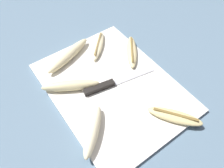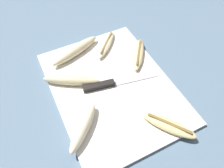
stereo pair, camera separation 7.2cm
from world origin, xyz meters
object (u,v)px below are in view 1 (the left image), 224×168
Objects in this scene: banana_spotted_left at (175,116)px; banana_cream_curved at (68,55)px; knife at (107,85)px; banana_bright_far at (93,131)px; banana_mellow_near at (132,51)px; banana_soft_right at (71,86)px; banana_pale_long at (98,46)px.

banana_spotted_left is 0.42m from banana_cream_curved.
knife is 1.84× the size of banana_bright_far.
banana_mellow_near is 1.08× the size of banana_bright_far.
banana_pale_long is at bearing 121.51° from banana_soft_right.
banana_bright_far is (0.18, -0.03, 0.00)m from banana_soft_right.
banana_pale_long is (-0.39, -0.02, -0.00)m from banana_spotted_left.
banana_cream_curved is at bearing -157.38° from knife.
banana_soft_right is (0.11, -0.18, 0.01)m from banana_pale_long.
knife is 0.24m from banana_spotted_left.
banana_bright_far reaches higher than banana_spotted_left.
knife is 1.24× the size of banana_cream_curved.
knife is 1.70× the size of banana_mellow_near.
banana_soft_right is (-0.06, -0.10, 0.01)m from knife.
banana_spotted_left is at bearing 35.40° from banana_soft_right.
banana_spotted_left is at bearing 66.18° from banana_bright_far.
banana_mellow_near is at bearing 60.74° from banana_cream_curved.
banana_bright_far is (0.19, -0.29, 0.01)m from banana_mellow_near.
banana_spotted_left and banana_pale_long have the same top height.
banana_soft_right reaches higher than banana_spotted_left.
banana_bright_far reaches higher than banana_mellow_near.
banana_soft_right is at bearing -25.70° from banana_cream_curved.
banana_bright_far is (0.30, -0.09, 0.00)m from banana_cream_curved.
banana_soft_right is at bearing -144.60° from banana_spotted_left.
banana_pale_long is 0.65× the size of banana_cream_curved.
banana_cream_curved is at bearing -161.32° from banana_spotted_left.
knife is at bearing 131.96° from banana_bright_far.
banana_cream_curved is at bearing 163.58° from banana_bright_far.
banana_mellow_near is (-0.29, 0.07, 0.00)m from banana_spotted_left.
banana_cream_curved reaches higher than banana_spotted_left.
banana_pale_long is 0.13m from banana_mellow_near.
banana_cream_curved is 0.23m from banana_mellow_near.
banana_pale_long is 0.96× the size of banana_bright_far.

